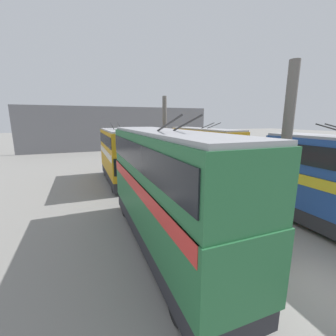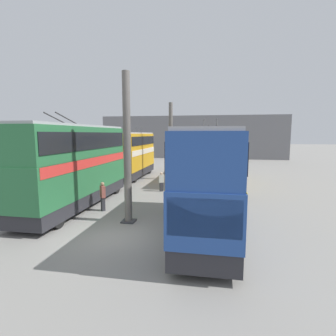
# 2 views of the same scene
# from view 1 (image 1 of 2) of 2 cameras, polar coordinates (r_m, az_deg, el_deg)

# --- Properties ---
(ground_plane) EXTENTS (240.00, 240.00, 0.00)m
(ground_plane) POSITION_cam_1_polar(r_m,az_deg,el_deg) (10.53, 34.57, -23.60)
(ground_plane) COLOR gray
(depot_back_wall) EXTENTS (0.50, 36.00, 8.26)m
(depot_back_wall) POSITION_cam_1_polar(r_m,az_deg,el_deg) (44.98, -11.74, 9.72)
(depot_back_wall) COLOR slate
(depot_back_wall) RESTS_ON ground_plane
(support_column_near) EXTENTS (0.72, 0.72, 7.98)m
(support_column_near) POSITION_cam_1_polar(r_m,az_deg,el_deg) (10.25, 27.22, -0.08)
(support_column_near) COLOR #605B56
(support_column_near) RESTS_ON ground_plane
(support_column_far) EXTENTS (0.72, 0.72, 7.98)m
(support_column_far) POSITION_cam_1_polar(r_m,az_deg,el_deg) (21.84, -0.86, 7.03)
(support_column_far) COLOR #605B56
(support_column_far) RESTS_ON ground_plane
(bus_left_far) EXTENTS (11.29, 2.54, 5.57)m
(bus_left_far) POSITION_cam_1_polar(r_m,az_deg,el_deg) (23.93, 8.72, 4.85)
(bus_left_far) COLOR black
(bus_left_far) RESTS_ON ground_plane
(bus_right_near) EXTENTS (11.05, 2.54, 5.97)m
(bus_right_near) POSITION_cam_1_polar(r_m,az_deg,el_deg) (9.95, -1.02, -3.93)
(bus_right_near) COLOR black
(bus_right_near) RESTS_ON ground_plane
(bus_right_mid) EXTENTS (9.03, 2.54, 5.55)m
(bus_right_mid) POSITION_cam_1_polar(r_m,az_deg,el_deg) (21.57, -12.31, 3.87)
(bus_right_mid) COLOR black
(bus_right_mid) RESTS_ON ground_plane
(person_aisle_midway) EXTENTS (0.39, 0.48, 1.61)m
(person_aisle_midway) POSITION_cam_1_polar(r_m,az_deg,el_deg) (17.15, 6.87, -4.74)
(person_aisle_midway) COLOR #2D2D33
(person_aisle_midway) RESTS_ON ground_plane
(person_by_right_row) EXTENTS (0.47, 0.46, 1.82)m
(person_by_right_row) POSITION_cam_1_polar(r_m,az_deg,el_deg) (11.01, 10.54, -14.07)
(person_by_right_row) COLOR #2D2D33
(person_by_right_row) RESTS_ON ground_plane
(oil_drum) EXTENTS (0.62, 0.62, 0.87)m
(oil_drum) POSITION_cam_1_polar(r_m,az_deg,el_deg) (17.15, 14.92, -6.53)
(oil_drum) COLOR #235638
(oil_drum) RESTS_ON ground_plane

